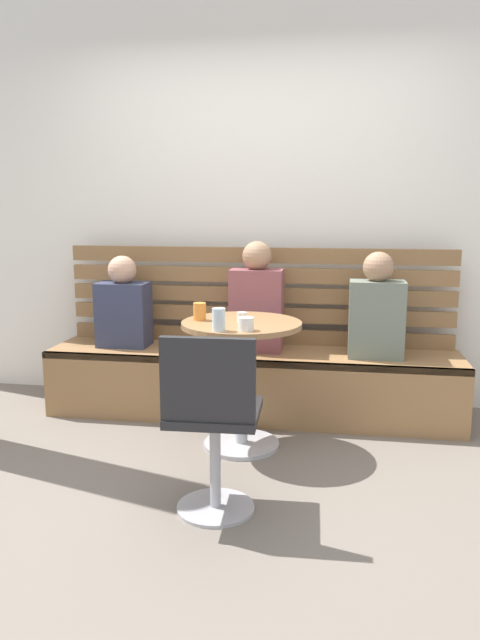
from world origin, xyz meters
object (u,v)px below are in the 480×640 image
white_chair (212,418)px  person_child_middle (124,307)px  cup_tumbler_orange (200,312)px  cup_espresso_small (242,317)px  booth_bench (252,383)px  person_child_left (377,311)px  cup_glass_tall (219,320)px  cup_ceramic_white (246,324)px  cafe_table (242,360)px  person_adult (257,302)px

white_chair → person_child_middle: bearing=123.4°
cup_tumbler_orange → cup_espresso_small: bearing=-3.1°
booth_bench → person_child_left: (0.79, -0.02, 0.51)m
cup_espresso_small → cup_glass_tall: bearing=-106.7°
person_child_middle → cup_espresso_small: (0.90, -0.56, 0.06)m
cup_espresso_small → person_child_middle: bearing=148.3°
cup_ceramic_white → white_chair: bearing=-95.8°
cup_glass_tall → cup_tumbler_orange: 0.32m
person_child_left → booth_bench: bearing=178.7°
cafe_table → person_child_left: person_child_left is taller
person_child_middle → cup_tumbler_orange: (0.66, -0.54, 0.08)m
cup_espresso_small → cup_tumbler_orange: (-0.25, 0.01, 0.02)m
cafe_table → booth_bench: bearing=91.9°
white_chair → cup_glass_tall: 0.64m
cafe_table → cup_espresso_small: cup_espresso_small is taller
cup_espresso_small → person_child_left: bearing=34.3°
cafe_table → person_child_middle: size_ratio=1.20×
person_adult → person_child_left: bearing=-3.9°
white_chair → cup_espresso_small: bearing=90.0°
person_adult → cup_espresso_small: 0.58m
booth_bench → person_adult: person_adult is taller
white_chair → cup_ceramic_white: size_ratio=10.63×
cafe_table → person_adult: person_adult is taller
booth_bench → person_child_middle: size_ratio=4.39×
booth_bench → person_child_left: 0.94m
cafe_table → cup_espresso_small: size_ratio=13.21×
person_child_middle → cup_tumbler_orange: 0.86m
booth_bench → cup_glass_tall: 0.99m
cafe_table → white_chair: size_ratio=0.87×
person_adult → cup_espresso_small: size_ratio=12.83×
booth_bench → cup_ceramic_white: size_ratio=33.75×
person_child_middle → cup_espresso_small: person_child_middle is taller
booth_bench → cup_tumbler_orange: size_ratio=27.00×
person_child_left → white_chair: bearing=-120.0°
cup_ceramic_white → booth_bench: bearing=95.8°
cafe_table → cup_glass_tall: cup_glass_tall is taller
cafe_table → person_child_left: size_ratio=1.11×
cup_ceramic_white → cup_espresso_small: bearing=104.4°
person_adult → cup_espresso_small: (-0.01, -0.58, 0.01)m
booth_bench → person_child_left: size_ratio=4.07×
person_child_middle → cup_ceramic_white: bearing=-39.4°
cup_glass_tall → cup_ceramic_white: cup_glass_tall is taller
white_chair → cup_ceramic_white: (0.06, 0.58, 0.31)m
booth_bench → white_chair: (0.02, -1.35, 0.24)m
person_child_middle → cup_ceramic_white: 1.24m
booth_bench → cup_ceramic_white: cup_ceramic_white is taller
person_adult → cup_ceramic_white: bearing=-86.2°
cup_glass_tall → cup_espresso_small: (0.08, 0.26, -0.03)m
cup_espresso_small → cup_ceramic_white: size_ratio=0.70×
white_chair → cup_glass_tall: bearing=98.3°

